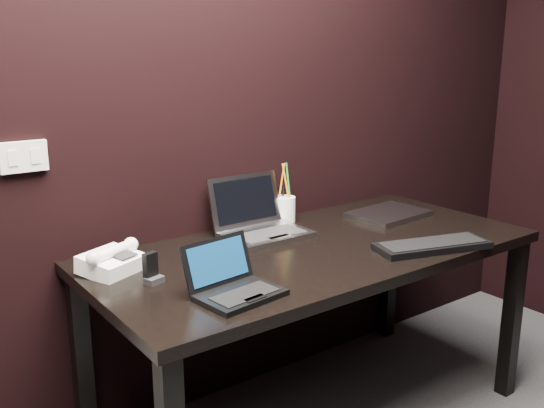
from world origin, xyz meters
TOP-DOWN VIEW (x-y plane):
  - wall_back at (0.00, 1.80)m, footprint 4.00×0.00m
  - wall_switch at (-0.62, 1.79)m, footprint 0.15×0.02m
  - desk at (0.30, 1.40)m, footprint 1.70×0.80m
  - netbook at (-0.21, 1.19)m, footprint 0.27×0.25m
  - silver_laptop at (0.21, 1.63)m, footprint 0.33×0.29m
  - ext_keyboard at (0.62, 1.11)m, footprint 0.46×0.27m
  - closed_laptop at (0.82, 1.52)m, footprint 0.35×0.26m
  - desk_phone at (-0.43, 1.59)m, footprint 0.23×0.22m
  - mobile_phone at (-0.36, 1.43)m, footprint 0.07×0.06m
  - pen_cup at (0.41, 1.73)m, footprint 0.09×0.09m

SIDE VIEW (x-z plane):
  - desk at x=0.30m, z-range 0.29..1.03m
  - closed_laptop at x=0.82m, z-range 0.74..0.76m
  - ext_keyboard at x=0.62m, z-range 0.74..0.77m
  - netbook at x=-0.21m, z-range 0.69..0.85m
  - mobile_phone at x=-0.36m, z-range 0.73..0.83m
  - desk_phone at x=-0.43m, z-range 0.73..0.83m
  - silver_laptop at x=0.21m, z-range 0.67..0.89m
  - pen_cup at x=0.41m, z-range 0.67..0.93m
  - wall_switch at x=-0.62m, z-range 1.07..1.17m
  - wall_back at x=0.00m, z-range -0.70..3.30m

